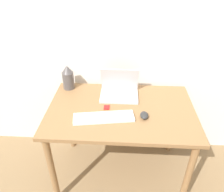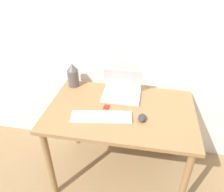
{
  "view_description": "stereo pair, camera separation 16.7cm",
  "coord_description": "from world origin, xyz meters",
  "px_view_note": "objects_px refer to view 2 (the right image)",
  "views": [
    {
      "loc": [
        0.01,
        -1.01,
        1.78
      ],
      "look_at": [
        -0.07,
        0.39,
        0.86
      ],
      "focal_mm": 35.0,
      "sensor_mm": 36.0,
      "label": 1
    },
    {
      "loc": [
        0.18,
        -0.99,
        1.78
      ],
      "look_at": [
        -0.07,
        0.39,
        0.86
      ],
      "focal_mm": 35.0,
      "sensor_mm": 36.0,
      "label": 2
    }
  ],
  "objects_px": {
    "vase": "(73,75)",
    "mp3_player": "(106,107)",
    "laptop": "(122,90)",
    "keyboard": "(101,117)",
    "mouse": "(142,118)"
  },
  "relations": [
    {
      "from": "laptop",
      "to": "mouse",
      "type": "xyz_separation_m",
      "value": [
        0.19,
        -0.3,
        -0.03
      ]
    },
    {
      "from": "keyboard",
      "to": "vase",
      "type": "bearing_deg",
      "value": 130.22
    },
    {
      "from": "vase",
      "to": "mp3_player",
      "type": "xyz_separation_m",
      "value": [
        0.36,
        -0.28,
        -0.1
      ]
    },
    {
      "from": "keyboard",
      "to": "mouse",
      "type": "distance_m",
      "value": 0.3
    },
    {
      "from": "mouse",
      "to": "vase",
      "type": "distance_m",
      "value": 0.76
    },
    {
      "from": "keyboard",
      "to": "mp3_player",
      "type": "bearing_deg",
      "value": 85.32
    },
    {
      "from": "laptop",
      "to": "vase",
      "type": "relative_size",
      "value": 1.43
    },
    {
      "from": "laptop",
      "to": "keyboard",
      "type": "xyz_separation_m",
      "value": [
        -0.1,
        -0.33,
        -0.04
      ]
    },
    {
      "from": "vase",
      "to": "mp3_player",
      "type": "distance_m",
      "value": 0.47
    },
    {
      "from": "keyboard",
      "to": "vase",
      "type": "xyz_separation_m",
      "value": [
        -0.35,
        0.41,
        0.1
      ]
    },
    {
      "from": "vase",
      "to": "mouse",
      "type": "bearing_deg",
      "value": -30.67
    },
    {
      "from": "keyboard",
      "to": "mouse",
      "type": "bearing_deg",
      "value": 5.92
    },
    {
      "from": "vase",
      "to": "mp3_player",
      "type": "height_order",
      "value": "vase"
    },
    {
      "from": "laptop",
      "to": "vase",
      "type": "distance_m",
      "value": 0.46
    },
    {
      "from": "vase",
      "to": "mp3_player",
      "type": "bearing_deg",
      "value": -38.05
    }
  ]
}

